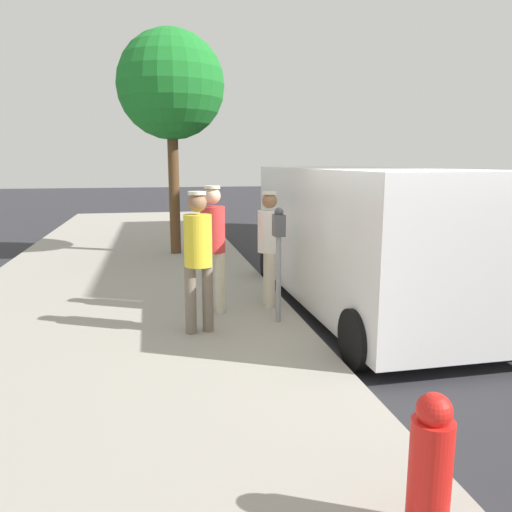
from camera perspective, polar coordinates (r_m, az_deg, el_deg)
The scene contains 9 objects.
ground_plane at distance 6.46m, azimuth 16.29°, elevation -10.03°, with size 80.00×80.00×0.00m, color #2D2D33.
sidewalk_slab at distance 5.78m, azimuth -16.90°, elevation -11.80°, with size 5.00×32.00×0.15m, color #9E998E.
parking_meter_near at distance 6.45m, azimuth 2.61°, elevation 1.24°, with size 0.14×0.18×1.52m.
pedestrian_in_white at distance 7.22m, azimuth 1.54°, elevation 1.69°, with size 0.34×0.36×1.67m.
pedestrian_in_red at distance 6.93m, azimuth -4.95°, elevation 1.82°, with size 0.34×0.34×1.77m.
pedestrian_in_yellow at distance 6.08m, azimuth -6.63°, elevation 0.37°, with size 0.36×0.34×1.75m.
parked_van at distance 7.64m, azimuth 12.21°, elevation 2.30°, with size 2.17×5.22×2.15m.
street_tree at distance 11.67m, azimuth -9.71°, elevation 18.61°, with size 2.36×2.36×4.93m.
fire_hydrant at distance 3.17m, azimuth 19.32°, elevation -21.85°, with size 0.24×0.24×0.86m.
Camera 1 is at (2.90, 5.32, 2.25)m, focal length 34.95 mm.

